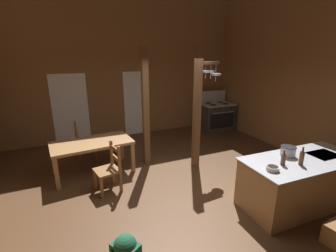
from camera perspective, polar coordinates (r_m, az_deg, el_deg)
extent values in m
cube|color=#4C301C|center=(4.84, 2.25, -16.33)|extent=(8.17, 8.45, 0.10)
cube|color=brown|center=(7.74, -10.59, 13.72)|extent=(8.17, 0.14, 4.40)
cube|color=brown|center=(6.64, 33.72, 10.71)|extent=(0.14, 8.45, 4.40)
cube|color=white|center=(7.61, -22.19, 3.74)|extent=(1.00, 0.01, 2.05)
cube|color=white|center=(7.91, -7.40, 5.33)|extent=(0.84, 0.01, 2.05)
cube|color=#9E7044|center=(4.92, 29.01, -11.59)|extent=(2.13, 0.96, 0.86)
cube|color=#A8AAB2|center=(4.74, 29.77, -6.87)|extent=(2.19, 1.03, 0.02)
cube|color=black|center=(5.10, 33.14, -5.70)|extent=(0.53, 0.42, 0.00)
cube|color=black|center=(5.33, 24.81, -13.41)|extent=(2.00, 0.10, 0.10)
cube|color=#303030|center=(8.59, 11.35, 2.12)|extent=(1.13, 0.80, 0.90)
cube|color=black|center=(8.29, 12.76, 1.27)|extent=(0.93, 0.04, 0.52)
cylinder|color=#A8AAB2|center=(8.20, 12.99, 3.11)|extent=(0.83, 0.05, 0.02)
cube|color=#A8AAB2|center=(8.48, 11.53, 5.15)|extent=(1.17, 0.84, 0.03)
cube|color=#A8AAB2|center=(8.74, 10.33, 6.94)|extent=(1.14, 0.08, 0.40)
cylinder|color=black|center=(8.49, 13.50, 5.18)|extent=(0.21, 0.21, 0.01)
cylinder|color=black|center=(8.22, 10.65, 4.97)|extent=(0.21, 0.21, 0.01)
cylinder|color=black|center=(8.74, 12.37, 5.58)|extent=(0.21, 0.21, 0.01)
cylinder|color=black|center=(8.47, 9.57, 5.39)|extent=(0.21, 0.21, 0.01)
cylinder|color=black|center=(8.37, 14.88, 4.10)|extent=(0.05, 0.03, 0.04)
cylinder|color=black|center=(8.24, 13.64, 3.99)|extent=(0.05, 0.03, 0.04)
cylinder|color=black|center=(8.12, 12.36, 3.89)|extent=(0.05, 0.03, 0.04)
cylinder|color=black|center=(8.00, 11.04, 3.77)|extent=(0.05, 0.03, 0.04)
cube|color=brown|center=(5.44, 6.92, 3.79)|extent=(0.15, 0.15, 2.75)
cube|color=brown|center=(5.44, 9.44, 14.59)|extent=(0.61, 0.12, 0.06)
cylinder|color=#A8AAB2|center=(5.42, 9.00, 13.76)|extent=(0.01, 0.01, 0.16)
cylinder|color=#A8AAB2|center=(5.42, 8.95, 12.71)|extent=(0.21, 0.21, 0.04)
cylinder|color=#A8AAB2|center=(5.43, 8.91, 11.87)|extent=(0.02, 0.02, 0.14)
cylinder|color=#A8AAB2|center=(5.50, 10.21, 13.69)|extent=(0.01, 0.01, 0.17)
cylinder|color=#A8AAB2|center=(5.51, 10.15, 12.60)|extent=(0.18, 0.18, 0.04)
cylinder|color=#A8AAB2|center=(5.51, 10.11, 11.77)|extent=(0.02, 0.02, 0.14)
cylinder|color=#A8AAB2|center=(5.59, 11.37, 13.36)|extent=(0.01, 0.01, 0.23)
cylinder|color=#A8AAB2|center=(5.60, 11.29, 11.97)|extent=(0.25, 0.25, 0.04)
cylinder|color=#A8AAB2|center=(5.61, 11.24, 11.15)|extent=(0.02, 0.02, 0.14)
cube|color=brown|center=(5.56, -5.36, 4.13)|extent=(0.14, 0.14, 2.75)
cube|color=brown|center=(4.32, 34.35, -21.41)|extent=(0.07, 0.28, 0.26)
cube|color=#9E7044|center=(5.54, -17.70, -3.87)|extent=(1.78, 1.05, 0.06)
cube|color=#9E7044|center=(5.97, -25.64, -7.13)|extent=(0.09, 0.09, 0.68)
cube|color=#9E7044|center=(6.20, -10.99, -4.77)|extent=(0.09, 0.09, 0.68)
cube|color=#9E7044|center=(5.25, -24.99, -10.31)|extent=(0.09, 0.09, 0.68)
cube|color=#9E7044|center=(5.52, -8.41, -7.45)|extent=(0.09, 0.09, 0.68)
cube|color=brown|center=(6.49, -19.01, -3.59)|extent=(0.46, 0.46, 0.04)
cube|color=brown|center=(6.76, -17.48, -4.63)|extent=(0.05, 0.05, 0.41)
cube|color=brown|center=(6.41, -16.89, -5.78)|extent=(0.05, 0.05, 0.41)
cube|color=brown|center=(6.63, -20.91, -2.92)|extent=(0.05, 0.05, 0.95)
cube|color=brown|center=(6.28, -20.51, -4.00)|extent=(0.05, 0.05, 0.95)
cube|color=brown|center=(6.34, -21.06, -0.35)|extent=(0.06, 0.38, 0.07)
cube|color=brown|center=(6.40, -20.88, -1.98)|extent=(0.06, 0.38, 0.07)
cube|color=brown|center=(4.85, -14.34, -10.25)|extent=(0.52, 0.52, 0.04)
cube|color=brown|center=(4.75, -15.49, -14.09)|extent=(0.06, 0.06, 0.41)
cube|color=brown|center=(5.07, -16.98, -12.13)|extent=(0.06, 0.06, 0.41)
cube|color=brown|center=(4.73, -11.37, -10.16)|extent=(0.06, 0.06, 0.95)
cube|color=brown|center=(5.05, -13.12, -8.46)|extent=(0.06, 0.06, 0.95)
cube|color=brown|center=(4.74, -12.55, -5.32)|extent=(0.11, 0.38, 0.07)
cube|color=brown|center=(4.82, -12.41, -7.41)|extent=(0.11, 0.38, 0.07)
sphere|color=#1E5138|center=(3.16, -10.13, -26.25)|extent=(0.37, 0.37, 0.27)
cylinder|color=#A8AAB2|center=(4.69, 26.66, -5.43)|extent=(0.25, 0.25, 0.17)
cylinder|color=black|center=(4.66, 26.80, -4.44)|extent=(0.26, 0.26, 0.01)
cylinder|color=#A8AAB2|center=(4.57, 25.60, -5.28)|extent=(0.05, 0.02, 0.02)
cylinder|color=#A8AAB2|center=(4.78, 27.81, -4.66)|extent=(0.05, 0.02, 0.02)
cylinder|color=#B2A893|center=(4.05, 23.65, -9.24)|extent=(0.19, 0.19, 0.07)
cylinder|color=black|center=(4.04, 23.71, -8.80)|extent=(0.16, 0.16, 0.00)
cylinder|color=#56331E|center=(4.29, 25.76, -7.18)|extent=(0.07, 0.07, 0.19)
cylinder|color=#56331E|center=(4.24, 25.98, -5.63)|extent=(0.03, 0.03, 0.07)
cylinder|color=#56331E|center=(4.42, 29.20, -6.73)|extent=(0.07, 0.07, 0.22)
cylinder|color=#56331E|center=(4.36, 29.49, -4.90)|extent=(0.03, 0.03, 0.08)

